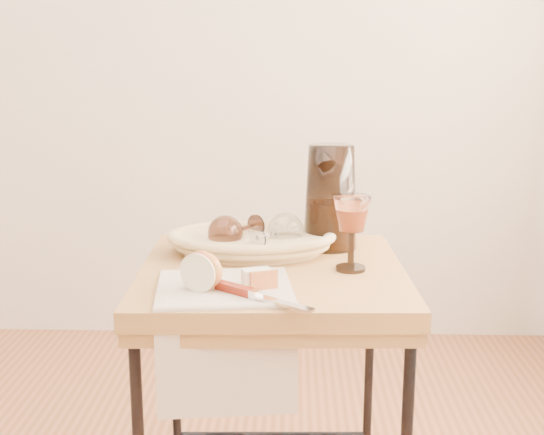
# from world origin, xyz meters

# --- Properties ---
(wall_back) EXTENTS (3.60, 0.00, 2.70)m
(wall_back) POSITION_xyz_m (0.00, 1.80, 1.35)
(wall_back) COLOR beige
(wall_back) RESTS_ON ground
(side_table) EXTENTS (0.61, 0.61, 0.76)m
(side_table) POSITION_xyz_m (0.61, 0.32, 0.38)
(side_table) COLOR brown
(side_table) RESTS_ON floor
(tea_towel) EXTENTS (0.30, 0.28, 0.01)m
(tea_towel) POSITION_xyz_m (0.52, 0.16, 0.76)
(tea_towel) COLOR beige
(tea_towel) RESTS_ON side_table
(bread_basket) EXTENTS (0.36, 0.25, 0.05)m
(bread_basket) POSITION_xyz_m (0.56, 0.44, 0.78)
(bread_basket) COLOR tan
(bread_basket) RESTS_ON side_table
(goblet_lying_a) EXTENTS (0.16, 0.16, 0.09)m
(goblet_lying_a) POSITION_xyz_m (0.53, 0.45, 0.81)
(goblet_lying_a) COLOR #563225
(goblet_lying_a) RESTS_ON bread_basket
(goblet_lying_b) EXTENTS (0.16, 0.16, 0.09)m
(goblet_lying_b) POSITION_xyz_m (0.61, 0.42, 0.81)
(goblet_lying_b) COLOR white
(goblet_lying_b) RESTS_ON bread_basket
(pitcher) EXTENTS (0.25, 0.30, 0.30)m
(pitcher) POSITION_xyz_m (0.75, 0.50, 0.89)
(pitcher) COLOR black
(pitcher) RESTS_ON side_table
(wine_goblet) EXTENTS (0.10, 0.10, 0.17)m
(wine_goblet) POSITION_xyz_m (0.79, 0.30, 0.84)
(wine_goblet) COLOR white
(wine_goblet) RESTS_ON side_table
(apple_half) EXTENTS (0.10, 0.08, 0.08)m
(apple_half) POSITION_xyz_m (0.48, 0.15, 0.80)
(apple_half) COLOR red
(apple_half) RESTS_ON tea_towel
(apple_wedge) EXTENTS (0.07, 0.05, 0.04)m
(apple_wedge) POSITION_xyz_m (0.59, 0.16, 0.78)
(apple_wedge) COLOR white
(apple_wedge) RESTS_ON tea_towel
(table_knife) EXTENTS (0.20, 0.16, 0.02)m
(table_knife) POSITION_xyz_m (0.59, 0.09, 0.77)
(table_knife) COLOR silver
(table_knife) RESTS_ON tea_towel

